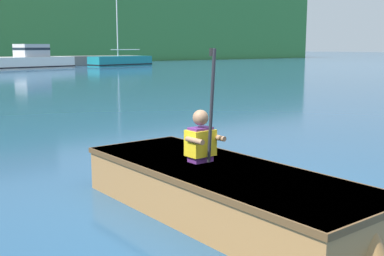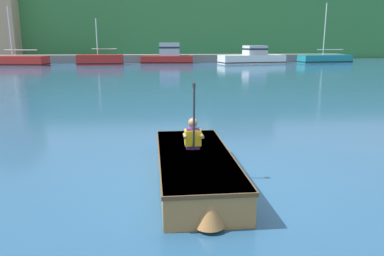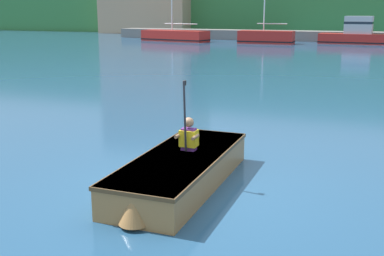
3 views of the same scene
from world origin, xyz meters
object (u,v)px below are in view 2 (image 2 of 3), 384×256
object	(u,v)px
moored_boat_dock_west_end	(168,56)
moored_boat_dock_east_inner	(252,57)
person_paddler	(193,135)
moored_boat_dock_center_far	(100,60)
moored_boat_dock_center_near	(325,59)
moored_boat_dock_west_inner	(16,61)
rowboat_foreground	(195,168)

from	to	relation	value
moored_boat_dock_west_end	moored_boat_dock_east_inner	bearing A→B (deg)	-6.02
person_paddler	moored_boat_dock_center_far	bearing A→B (deg)	100.22
moored_boat_dock_west_end	moored_boat_dock_center_near	size ratio (longest dim) A/B	0.89
moored_boat_dock_west_end	moored_boat_dock_west_inner	world-z (taller)	moored_boat_dock_west_inner
moored_boat_dock_center_near	person_paddler	distance (m)	40.44
moored_boat_dock_center_far	rowboat_foreground	bearing A→B (deg)	-79.90
moored_boat_dock_west_end	moored_boat_dock_west_inner	distance (m)	15.84
moored_boat_dock_center_far	moored_boat_dock_east_inner	size ratio (longest dim) A/B	0.61
moored_boat_dock_center_far	rowboat_foreground	xyz separation A→B (m)	(6.13, -34.38, -0.23)
moored_boat_dock_west_end	person_paddler	xyz separation A→B (m)	(-1.05, -36.16, -0.04)
moored_boat_dock_center_near	moored_boat_dock_center_far	distance (m)	25.36
moored_boat_dock_center_near	moored_boat_dock_east_inner	distance (m)	8.73
moored_boat_dock_west_inner	rowboat_foreground	size ratio (longest dim) A/B	1.83
rowboat_foreground	moored_boat_dock_center_far	bearing A→B (deg)	100.10
rowboat_foreground	moored_boat_dock_west_inner	bearing A→B (deg)	113.00
moored_boat_dock_center_far	person_paddler	bearing A→B (deg)	-79.78
moored_boat_dock_west_end	rowboat_foreground	size ratio (longest dim) A/B	1.61
rowboat_foreground	moored_boat_dock_center_near	bearing A→B (deg)	61.94
moored_boat_dock_center_near	moored_boat_dock_east_inner	bearing A→B (deg)	-177.13
moored_boat_dock_east_inner	moored_boat_dock_center_far	bearing A→B (deg)	-175.95
rowboat_foreground	person_paddler	size ratio (longest dim) A/B	3.02
moored_boat_dock_west_end	moored_boat_dock_east_inner	size ratio (longest dim) A/B	0.77
moored_boat_dock_center_far	moored_boat_dock_west_inner	bearing A→B (deg)	179.01
person_paddler	moored_boat_dock_west_end	bearing A→B (deg)	88.34
moored_boat_dock_center_near	moored_boat_dock_east_inner	xyz separation A→B (m)	(-8.71, -0.44, 0.24)
moored_boat_dock_east_inner	moored_boat_dock_west_inner	bearing A→B (deg)	-177.66
moored_boat_dock_west_end	person_paddler	distance (m)	36.17
moored_boat_dock_west_inner	person_paddler	xyz separation A→B (m)	(14.65, -34.13, 0.30)
moored_boat_dock_center_far	person_paddler	size ratio (longest dim) A/B	3.89
moored_boat_dock_west_end	moored_boat_dock_west_inner	size ratio (longest dim) A/B	0.88
moored_boat_dock_center_far	moored_boat_dock_east_inner	bearing A→B (deg)	4.05
moored_boat_dock_west_inner	moored_boat_dock_east_inner	bearing A→B (deg)	2.34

